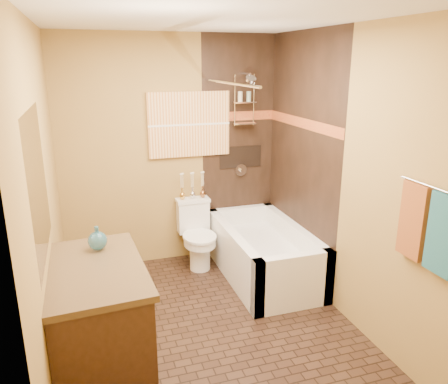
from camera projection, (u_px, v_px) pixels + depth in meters
name	position (u px, v px, depth m)	size (l,w,h in m)	color
floor	(211.00, 328.00, 3.77)	(3.00, 3.00, 0.00)	black
wall_left	(45.00, 204.00, 3.05)	(0.02, 3.00, 2.50)	olive
wall_right	(343.00, 177.00, 3.77)	(0.02, 3.00, 2.50)	olive
wall_back	(172.00, 152.00, 4.78)	(2.40, 0.02, 2.50)	olive
wall_front	(299.00, 275.00, 2.04)	(2.40, 0.02, 2.50)	olive
ceiling	(208.00, 18.00, 3.05)	(3.00, 3.00, 0.00)	silver
alcove_tile_back	(238.00, 148.00, 4.99)	(0.85, 0.01, 2.50)	black
alcove_tile_right	(301.00, 159.00, 4.45)	(0.01, 1.50, 2.50)	black
mosaic_band_back	(239.00, 116.00, 4.88)	(0.85, 0.01, 0.10)	maroon
mosaic_band_right	(302.00, 123.00, 4.34)	(0.01, 1.50, 0.10)	maroon
alcove_niche	(241.00, 157.00, 5.03)	(0.50, 0.01, 0.25)	black
shower_fixtures	(244.00, 113.00, 4.78)	(0.24, 0.33, 1.16)	silver
curtain_rod	(228.00, 83.00, 3.99)	(0.03, 0.03, 1.55)	silver
towel_bar	(432.00, 187.00, 2.74)	(0.02, 0.02, 0.55)	silver
towel_teal	(443.00, 235.00, 2.70)	(0.05, 0.22, 0.52)	#1B4C5C
towel_rust	(413.00, 221.00, 2.94)	(0.05, 0.22, 0.52)	brown
sunset_painting	(189.00, 124.00, 4.73)	(0.90, 0.04, 0.70)	orange
vanity_mirror	(38.00, 185.00, 2.61)	(0.01, 1.00, 0.90)	white
bathtub	(263.00, 257.00, 4.63)	(0.80, 1.50, 0.55)	white
toilet	(197.00, 234.00, 4.84)	(0.37, 0.55, 0.73)	white
vanity	(98.00, 327.00, 2.99)	(0.69, 1.07, 0.92)	black
teal_bottle	(97.00, 238.00, 3.10)	(0.14, 0.14, 0.21)	#215665
bud_vases	(192.00, 185.00, 4.84)	(0.30, 0.06, 0.29)	gold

